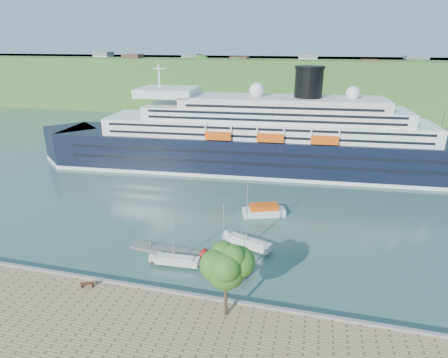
# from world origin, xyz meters

# --- Properties ---
(ground) EXTENTS (400.00, 400.00, 0.00)m
(ground) POSITION_xyz_m (0.00, 0.00, 0.00)
(ground) COLOR #31574D
(ground) RESTS_ON ground
(far_hillside) EXTENTS (400.00, 50.00, 24.00)m
(far_hillside) POSITION_xyz_m (0.00, 145.00, 12.00)
(far_hillside) COLOR #315C24
(far_hillside) RESTS_ON ground
(quay_coping) EXTENTS (220.00, 0.50, 0.30)m
(quay_coping) POSITION_xyz_m (0.00, -0.20, 1.15)
(quay_coping) COLOR slate
(quay_coping) RESTS_ON promenade
(cruise_ship) EXTENTS (117.22, 26.16, 26.10)m
(cruise_ship) POSITION_xyz_m (1.34, 54.11, 13.05)
(cruise_ship) COLOR black
(cruise_ship) RESTS_ON ground
(park_bench) EXTENTS (1.77, 1.12, 1.06)m
(park_bench) POSITION_xyz_m (-11.30, -1.89, 1.53)
(park_bench) COLOR #442313
(park_bench) RESTS_ON promenade
(promenade_tree) EXTENTS (6.21, 6.21, 10.29)m
(promenade_tree) POSITION_xyz_m (7.61, -2.56, 6.14)
(promenade_tree) COLOR #225717
(promenade_tree) RESTS_ON promenade
(floating_pontoon) EXTENTS (18.91, 3.55, 0.42)m
(floating_pontoon) POSITION_xyz_m (-1.90, 10.31, 0.21)
(floating_pontoon) COLOR slate
(floating_pontoon) RESTS_ON ground
(sailboat_white_near) EXTENTS (7.39, 2.42, 9.42)m
(sailboat_white_near) POSITION_xyz_m (-2.17, 7.06, 4.71)
(sailboat_white_near) COLOR silver
(sailboat_white_near) RESTS_ON ground
(sailboat_red) EXTENTS (8.08, 5.19, 10.17)m
(sailboat_red) POSITION_xyz_m (5.23, 7.60, 5.08)
(sailboat_red) COLOR maroon
(sailboat_red) RESTS_ON ground
(sailboat_white_far) EXTENTS (8.36, 4.66, 10.42)m
(sailboat_white_far) POSITION_xyz_m (7.30, 14.47, 5.21)
(sailboat_white_far) COLOR silver
(sailboat_white_far) RESTS_ON ground
(tender_launch) EXTENTS (8.57, 5.38, 2.24)m
(tender_launch) POSITION_xyz_m (7.72, 27.35, 1.12)
(tender_launch) COLOR #DC4C0C
(tender_launch) RESTS_ON ground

